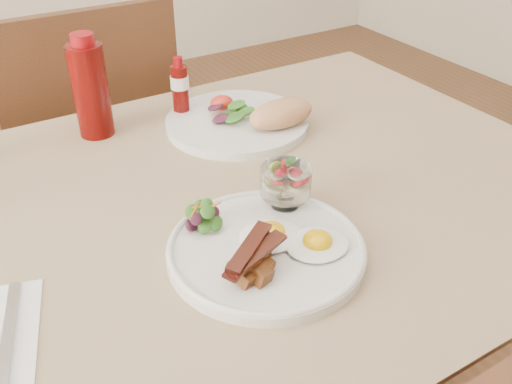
# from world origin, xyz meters

# --- Properties ---
(table) EXTENTS (1.33, 0.88, 0.75)m
(table) POSITION_xyz_m (0.00, 0.00, 0.66)
(table) COLOR brown
(table) RESTS_ON ground
(chair_far) EXTENTS (0.42, 0.42, 0.93)m
(chair_far) POSITION_xyz_m (0.00, 0.66, 0.52)
(chair_far) COLOR brown
(chair_far) RESTS_ON ground
(main_plate) EXTENTS (0.28, 0.28, 0.02)m
(main_plate) POSITION_xyz_m (0.03, -0.16, 0.76)
(main_plate) COLOR silver
(main_plate) RESTS_ON table
(fried_eggs) EXTENTS (0.15, 0.15, 0.03)m
(fried_eggs) POSITION_xyz_m (0.06, -0.17, 0.78)
(fried_eggs) COLOR white
(fried_eggs) RESTS_ON main_plate
(bacon_potato_pile) EXTENTS (0.10, 0.07, 0.04)m
(bacon_potato_pile) POSITION_xyz_m (-0.02, -0.20, 0.79)
(bacon_potato_pile) COLOR brown
(bacon_potato_pile) RESTS_ON main_plate
(side_salad) EXTENTS (0.07, 0.06, 0.03)m
(side_salad) POSITION_xyz_m (-0.03, -0.07, 0.78)
(side_salad) COLOR #245216
(side_salad) RESTS_ON main_plate
(fruit_cup) EXTENTS (0.08, 0.08, 0.08)m
(fruit_cup) POSITION_xyz_m (0.10, -0.09, 0.81)
(fruit_cup) COLOR white
(fruit_cup) RESTS_ON main_plate
(second_plate) EXTENTS (0.28, 0.28, 0.07)m
(second_plate) POSITION_xyz_m (0.20, 0.20, 0.77)
(second_plate) COLOR silver
(second_plate) RESTS_ON table
(ketchup_bottle) EXTENTS (0.08, 0.08, 0.20)m
(ketchup_bottle) POSITION_xyz_m (-0.06, 0.33, 0.84)
(ketchup_bottle) COLOR #520604
(ketchup_bottle) RESTS_ON table
(hot_sauce_bottle) EXTENTS (0.04, 0.04, 0.13)m
(hot_sauce_bottle) POSITION_xyz_m (0.11, 0.31, 0.81)
(hot_sauce_bottle) COLOR #520604
(hot_sauce_bottle) RESTS_ON table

